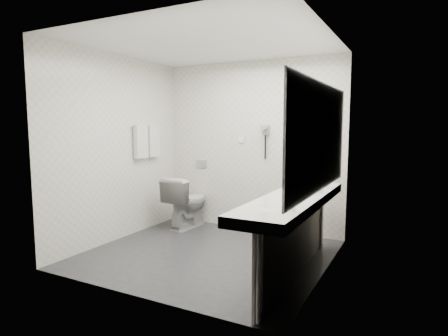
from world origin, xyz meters
The scene contains 32 objects.
floor centered at (0.00, 0.00, 0.00)m, with size 2.80×2.80×0.00m, color #292A2E.
ceiling centered at (0.00, 0.00, 2.50)m, with size 2.80×2.80×0.00m, color white.
wall_back centered at (0.00, 1.30, 1.25)m, with size 2.80×2.80×0.00m, color silver.
wall_front centered at (0.00, -1.30, 1.25)m, with size 2.80×2.80×0.00m, color silver.
wall_left centered at (-1.40, 0.00, 1.25)m, with size 2.60×2.60×0.00m, color silver.
wall_right centered at (1.40, 0.00, 1.25)m, with size 2.60×2.60×0.00m, color silver.
vanity_counter centered at (1.12, -0.20, 0.80)m, with size 0.55×2.20×0.10m, color white.
vanity_panel centered at (1.15, -0.20, 0.38)m, with size 0.03×2.15×0.75m, color gray.
vanity_post_near centered at (1.18, -1.24, 0.38)m, with size 0.06×0.06×0.75m, color silver.
vanity_post_far centered at (1.18, 0.84, 0.38)m, with size 0.06×0.06×0.75m, color silver.
mirror centered at (1.39, -0.20, 1.45)m, with size 0.02×2.20×1.05m, color #B2BCC6.
basin_near centered at (1.12, -0.85, 0.83)m, with size 0.40×0.31×0.05m, color white.
basin_far centered at (1.12, 0.45, 0.83)m, with size 0.40×0.31×0.05m, color white.
faucet_near centered at (1.32, -0.85, 0.92)m, with size 0.04×0.04×0.15m, color silver.
faucet_far centered at (1.32, 0.45, 0.92)m, with size 0.04×0.04×0.15m, color silver.
soap_bottle_a centered at (1.20, -0.09, 0.91)m, with size 0.05×0.05×0.12m, color beige.
soap_bottle_b centered at (1.20, -0.10, 0.90)m, with size 0.08×0.08×0.10m, color beige.
soap_bottle_c centered at (1.23, -0.16, 0.90)m, with size 0.04×0.04×0.11m, color beige.
glass_left centered at (1.32, 0.12, 0.91)m, with size 0.06×0.06×0.11m, color silver.
glass_right centered at (1.21, 0.21, 0.90)m, with size 0.06×0.06×0.11m, color silver.
toilet centered at (-0.88, 0.90, 0.40)m, with size 0.44×0.78×0.79m, color white.
flush_plate centered at (-0.85, 1.29, 0.95)m, with size 0.18×0.02×0.12m, color #B2B5BA.
pedal_bin centered at (0.35, 0.96, 0.14)m, with size 0.20×0.20×0.27m, color #B2B5BA.
bin_lid centered at (0.35, 0.96, 0.28)m, with size 0.20×0.20×0.01m, color #B2B5BA.
towel_rail centered at (-1.35, 0.55, 1.55)m, with size 0.02×0.02×0.62m, color silver.
towel_near centered at (-1.34, 0.41, 1.33)m, with size 0.07×0.24×0.48m, color silver.
towel_far centered at (-1.34, 0.69, 1.33)m, with size 0.07×0.24×0.48m, color silver.
dryer_cradle centered at (0.25, 1.27, 1.50)m, with size 0.10×0.04×0.14m, color gray.
dryer_barrel centered at (0.25, 1.20, 1.53)m, with size 0.08×0.08×0.14m, color gray.
dryer_cord centered at (0.25, 1.26, 1.25)m, with size 0.02×0.02×0.35m, color black.
switch_plate_a centered at (-0.15, 1.29, 1.35)m, with size 0.09×0.02×0.09m, color white.
switch_plate_b centered at (0.55, 1.29, 1.35)m, with size 0.09×0.02×0.09m, color white.
Camera 1 is at (2.23, -3.85, 1.56)m, focal length 30.12 mm.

